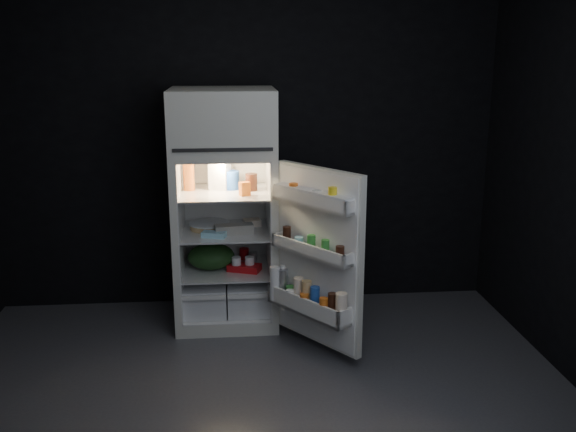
{
  "coord_description": "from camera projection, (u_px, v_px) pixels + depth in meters",
  "views": [
    {
      "loc": [
        -0.12,
        -3.41,
        2.06
      ],
      "look_at": [
        0.28,
        1.0,
        0.9
      ],
      "focal_mm": 40.0,
      "sensor_mm": 36.0,
      "label": 1
    }
  ],
  "objects": [
    {
      "name": "flat_package",
      "position": [
        214.0,
        235.0,
        4.67
      ],
      "size": [
        0.19,
        0.13,
        0.04
      ],
      "primitive_type": "cube",
      "rotation": [
        0.0,
        0.0,
        -0.29
      ],
      "color": "#94D1E5",
      "rests_on": "refrigerator"
    },
    {
      "name": "refrigerator",
      "position": [
        225.0,
        200.0,
        4.83
      ],
      "size": [
        0.76,
        0.71,
        1.78
      ],
      "color": "silver",
      "rests_on": "ground"
    },
    {
      "name": "mayo_jar",
      "position": [
        232.0,
        180.0,
        4.83
      ],
      "size": [
        0.12,
        0.12,
        0.14
      ],
      "primitive_type": "cylinder",
      "rotation": [
        0.0,
        0.0,
        -0.02
      ],
      "color": "#1E49A4",
      "rests_on": "refrigerator"
    },
    {
      "name": "amber_bottle",
      "position": [
        189.0,
        176.0,
        4.79
      ],
      "size": [
        0.09,
        0.09,
        0.22
      ],
      "primitive_type": "cylinder",
      "rotation": [
        0.0,
        0.0,
        0.06
      ],
      "color": "#B3551C",
      "rests_on": "refrigerator"
    },
    {
      "name": "small_carton",
      "position": [
        245.0,
        189.0,
        4.63
      ],
      "size": [
        0.09,
        0.08,
        0.1
      ],
      "primitive_type": "cube",
      "rotation": [
        0.0,
        0.0,
        0.42
      ],
      "color": "#D36118",
      "rests_on": "refrigerator"
    },
    {
      "name": "floor",
      "position": [
        257.0,
        406.0,
        3.81
      ],
      "size": [
        4.0,
        3.4,
        0.0
      ],
      "primitive_type": "cube",
      "color": "#4C4C51",
      "rests_on": "ground"
    },
    {
      "name": "jam_jar",
      "position": [
        251.0,
        182.0,
        4.79
      ],
      "size": [
        0.12,
        0.12,
        0.13
      ],
      "primitive_type": "cylinder",
      "rotation": [
        0.0,
        0.0,
        -0.43
      ],
      "color": "black",
      "rests_on": "refrigerator"
    },
    {
      "name": "wall_back",
      "position": [
        245.0,
        140.0,
        5.11
      ],
      "size": [
        4.0,
        0.0,
        2.7
      ],
      "primitive_type": "cube",
      "color": "black",
      "rests_on": "ground"
    },
    {
      "name": "small_can_red",
      "position": [
        244.0,
        254.0,
        5.11
      ],
      "size": [
        0.08,
        0.08,
        0.09
      ],
      "primitive_type": "cylinder",
      "rotation": [
        0.0,
        0.0,
        -0.03
      ],
      "color": "red",
      "rests_on": "refrigerator"
    },
    {
      "name": "yogurt_tray",
      "position": [
        244.0,
        268.0,
        4.85
      ],
      "size": [
        0.27,
        0.21,
        0.05
      ],
      "primitive_type": "cube",
      "rotation": [
        0.0,
        0.0,
        -0.36
      ],
      "color": "red",
      "rests_on": "refrigerator"
    },
    {
      "name": "small_can_silver",
      "position": [
        253.0,
        258.0,
        5.01
      ],
      "size": [
        0.07,
        0.07,
        0.09
      ],
      "primitive_type": "cylinder",
      "rotation": [
        0.0,
        0.0,
        -0.0
      ],
      "color": "silver",
      "rests_on": "refrigerator"
    },
    {
      "name": "wrapped_pkg",
      "position": [
        252.0,
        222.0,
        4.97
      ],
      "size": [
        0.14,
        0.13,
        0.05
      ],
      "primitive_type": "cube",
      "rotation": [
        0.0,
        0.0,
        0.17
      ],
      "color": "beige",
      "rests_on": "refrigerator"
    },
    {
      "name": "produce_bag",
      "position": [
        211.0,
        256.0,
        4.88
      ],
      "size": [
        0.43,
        0.39,
        0.2
      ],
      "primitive_type": "ellipsoid",
      "rotation": [
        0.0,
        0.0,
        -0.29
      ],
      "color": "#193815",
      "rests_on": "refrigerator"
    },
    {
      "name": "pie",
      "position": [
        209.0,
        226.0,
        4.88
      ],
      "size": [
        0.29,
        0.29,
        0.04
      ],
      "primitive_type": "cylinder",
      "rotation": [
        0.0,
        0.0,
        0.0
      ],
      "color": "tan",
      "rests_on": "refrigerator"
    },
    {
      "name": "fridge_door",
      "position": [
        315.0,
        260.0,
        4.3
      ],
      "size": [
        0.59,
        0.69,
        1.22
      ],
      "color": "silver",
      "rests_on": "ground"
    },
    {
      "name": "wall_front",
      "position": [
        276.0,
        304.0,
        1.83
      ],
      "size": [
        4.0,
        0.0,
        2.7
      ],
      "primitive_type": "cube",
      "color": "black",
      "rests_on": "ground"
    },
    {
      "name": "milk_jug",
      "position": [
        220.0,
        173.0,
        4.83
      ],
      "size": [
        0.17,
        0.17,
        0.24
      ],
      "primitive_type": "cube",
      "rotation": [
        0.0,
        0.0,
        -0.32
      ],
      "color": "white",
      "rests_on": "refrigerator"
    },
    {
      "name": "egg_carton",
      "position": [
        234.0,
        229.0,
        4.75
      ],
      "size": [
        0.3,
        0.15,
        0.07
      ],
      "primitive_type": "cube",
      "rotation": [
        0.0,
        0.0,
        0.14
      ],
      "color": "gray",
      "rests_on": "refrigerator"
    }
  ]
}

